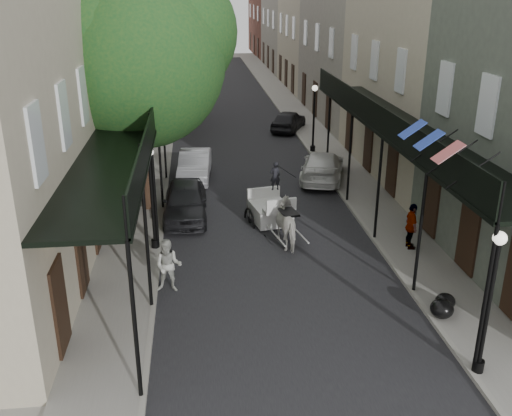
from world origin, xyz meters
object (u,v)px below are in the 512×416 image
object	(u,v)px
lamppost_right_near	(489,302)
car_right_far	(289,121)
car_left_far	(179,106)
carriage	(267,195)
car_left_near	(185,201)
lamppost_right_far	(314,117)
horse	(290,224)
tree_far	(163,39)
car_left_mid	(195,166)
lamppost_left	(152,197)
pedestrian_walking	(168,266)
pedestrian_sidewalk_right	(411,226)
pedestrian_sidewalk_left	(133,147)
car_right_near	(322,166)
tree_near	(148,52)

from	to	relation	value
lamppost_right_near	car_right_far	world-z (taller)	lamppost_right_near
car_right_far	car_left_far	bearing A→B (deg)	-13.26
carriage	car_left_near	distance (m)	3.35
lamppost_right_far	horse	distance (m)	12.53
tree_far	car_left_far	xyz separation A→B (m)	(0.65, 4.94, -5.16)
horse	car_left_mid	size ratio (longest dim) A/B	0.46
lamppost_right_near	lamppost_left	xyz separation A→B (m)	(-8.20, 8.00, 0.00)
lamppost_right_near	car_left_far	bearing A→B (deg)	103.90
lamppost_right_far	pedestrian_walking	size ratio (longest dim) A/B	2.15
lamppost_right_near	pedestrian_sidewalk_right	distance (m)	7.08
car_left_far	pedestrian_sidewalk_right	bearing A→B (deg)	-89.23
pedestrian_walking	car_right_far	bearing A→B (deg)	79.16
lamppost_right_near	horse	bearing A→B (deg)	112.68
pedestrian_walking	pedestrian_sidewalk_left	distance (m)	13.43
carriage	lamppost_left	bearing A→B (deg)	-161.81
pedestrian_sidewalk_left	car_left_far	bearing A→B (deg)	-99.17
horse	pedestrian_sidewalk_left	xyz separation A→B (m)	(-6.49, 10.25, 0.29)
car_left_near	car_right_near	xyz separation A→B (m)	(6.62, 4.25, -0.04)
tree_far	pedestrian_sidewalk_right	distance (m)	21.87
car_left_far	lamppost_right_far	bearing A→B (deg)	-73.99
car_left_near	car_right_near	world-z (taller)	car_left_near
car_left_near	car_right_far	size ratio (longest dim) A/B	1.09
pedestrian_sidewalk_right	car_left_far	distance (m)	25.64
pedestrian_walking	horse	bearing A→B (deg)	43.28
tree_near	car_left_near	bearing A→B (deg)	-45.12
carriage	car_left_mid	xyz separation A→B (m)	(-2.86, 5.53, -0.37)
tree_near	lamppost_right_far	world-z (taller)	tree_near
lamppost_right_far	horse	bearing A→B (deg)	-105.52
carriage	pedestrian_sidewalk_left	distance (m)	9.81
tree_near	pedestrian_sidewalk_left	world-z (taller)	tree_near
tree_near	pedestrian_sidewalk_right	distance (m)	11.90
carriage	car_right_near	bearing A→B (deg)	43.75
pedestrian_sidewalk_right	car_left_near	size ratio (longest dim) A/B	0.39
horse	car_left_mid	bearing A→B (deg)	-78.58
carriage	car_left_near	size ratio (longest dim) A/B	0.64
tree_near	car_right_far	xyz separation A→B (m)	(7.80, 13.29, -5.82)
lamppost_left	lamppost_right_far	bearing A→B (deg)	55.65
car_right_near	lamppost_left	bearing A→B (deg)	60.08
car_left_far	car_right_far	size ratio (longest dim) A/B	1.23
car_left_mid	car_left_far	world-z (taller)	car_left_mid
pedestrian_sidewalk_left	tree_near	bearing A→B (deg)	104.38
lamppost_left	car_right_far	world-z (taller)	lamppost_left
tree_far	pedestrian_walking	bearing A→B (deg)	-87.99
lamppost_left	car_left_near	world-z (taller)	lamppost_left
car_left_near	car_right_near	size ratio (longest dim) A/B	0.91
car_left_near	car_left_far	world-z (taller)	car_left_near
car_left_mid	tree_far	bearing A→B (deg)	103.67
lamppost_left	pedestrian_sidewalk_right	size ratio (longest dim) A/B	2.20
car_left_far	car_right_near	world-z (taller)	car_right_near
lamppost_right_near	horse	size ratio (longest dim) A/B	1.92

